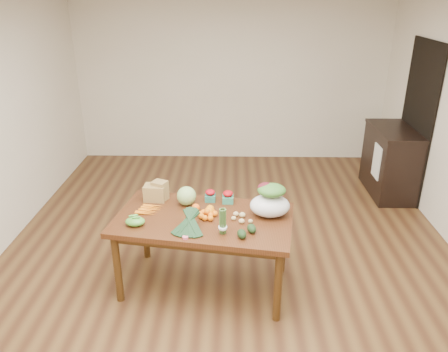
{
  "coord_description": "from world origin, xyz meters",
  "views": [
    {
      "loc": [
        0.03,
        -4.07,
        2.69
      ],
      "look_at": [
        -0.06,
        0.0,
        0.93
      ],
      "focal_mm": 35.0,
      "sensor_mm": 36.0,
      "label": 1
    }
  ],
  "objects_px": {
    "salad_bag": "(270,202)",
    "cabinet": "(390,161)",
    "dining_table": "(204,252)",
    "cabbage": "(186,196)",
    "asparagus_bundle": "(223,221)",
    "mandarin_cluster": "(207,213)",
    "kale_bunch": "(188,224)",
    "paper_bag": "(155,191)"
  },
  "relations": [
    {
      "from": "paper_bag",
      "to": "kale_bunch",
      "type": "relative_size",
      "value": 0.69
    },
    {
      "from": "kale_bunch",
      "to": "cabinet",
      "type": "bearing_deg",
      "value": 52.73
    },
    {
      "from": "salad_bag",
      "to": "asparagus_bundle",
      "type": "bearing_deg",
      "value": -141.38
    },
    {
      "from": "dining_table",
      "to": "kale_bunch",
      "type": "xyz_separation_m",
      "value": [
        -0.11,
        -0.27,
        0.45
      ]
    },
    {
      "from": "mandarin_cluster",
      "to": "salad_bag",
      "type": "height_order",
      "value": "salad_bag"
    },
    {
      "from": "dining_table",
      "to": "paper_bag",
      "type": "xyz_separation_m",
      "value": [
        -0.5,
        0.35,
        0.47
      ]
    },
    {
      "from": "dining_table",
      "to": "asparagus_bundle",
      "type": "bearing_deg",
      "value": -48.77
    },
    {
      "from": "paper_bag",
      "to": "asparagus_bundle",
      "type": "relative_size",
      "value": 1.1
    },
    {
      "from": "cabinet",
      "to": "asparagus_bundle",
      "type": "distance_m",
      "value": 3.37
    },
    {
      "from": "kale_bunch",
      "to": "paper_bag",
      "type": "bearing_deg",
      "value": 131.13
    },
    {
      "from": "dining_table",
      "to": "salad_bag",
      "type": "xyz_separation_m",
      "value": [
        0.61,
        0.05,
        0.52
      ]
    },
    {
      "from": "salad_bag",
      "to": "kale_bunch",
      "type": "bearing_deg",
      "value": -156.02
    },
    {
      "from": "kale_bunch",
      "to": "salad_bag",
      "type": "relative_size",
      "value": 1.09
    },
    {
      "from": "cabbage",
      "to": "kale_bunch",
      "type": "bearing_deg",
      "value": -82.91
    },
    {
      "from": "paper_bag",
      "to": "kale_bunch",
      "type": "distance_m",
      "value": 0.73
    },
    {
      "from": "dining_table",
      "to": "cabinet",
      "type": "distance_m",
      "value": 3.27
    },
    {
      "from": "cabbage",
      "to": "asparagus_bundle",
      "type": "xyz_separation_m",
      "value": [
        0.36,
        -0.55,
        0.03
      ]
    },
    {
      "from": "salad_bag",
      "to": "cabinet",
      "type": "bearing_deg",
      "value": 48.97
    },
    {
      "from": "asparagus_bundle",
      "to": "mandarin_cluster",
      "type": "bearing_deg",
      "value": 125.46
    },
    {
      "from": "cabinet",
      "to": "kale_bunch",
      "type": "height_order",
      "value": "cabinet"
    },
    {
      "from": "paper_bag",
      "to": "cabbage",
      "type": "relative_size",
      "value": 1.48
    },
    {
      "from": "cabbage",
      "to": "asparagus_bundle",
      "type": "distance_m",
      "value": 0.66
    },
    {
      "from": "dining_table",
      "to": "cabbage",
      "type": "distance_m",
      "value": 0.56
    },
    {
      "from": "mandarin_cluster",
      "to": "asparagus_bundle",
      "type": "relative_size",
      "value": 0.72
    },
    {
      "from": "mandarin_cluster",
      "to": "salad_bag",
      "type": "xyz_separation_m",
      "value": [
        0.57,
        0.04,
        0.1
      ]
    },
    {
      "from": "paper_bag",
      "to": "mandarin_cluster",
      "type": "relative_size",
      "value": 1.53
    },
    {
      "from": "cabinet",
      "to": "kale_bunch",
      "type": "relative_size",
      "value": 2.55
    },
    {
      "from": "salad_bag",
      "to": "dining_table",
      "type": "bearing_deg",
      "value": -175.62
    },
    {
      "from": "dining_table",
      "to": "asparagus_bundle",
      "type": "distance_m",
      "value": 0.61
    },
    {
      "from": "cabbage",
      "to": "salad_bag",
      "type": "height_order",
      "value": "salad_bag"
    },
    {
      "from": "dining_table",
      "to": "salad_bag",
      "type": "relative_size",
      "value": 4.37
    },
    {
      "from": "dining_table",
      "to": "kale_bunch",
      "type": "distance_m",
      "value": 0.54
    },
    {
      "from": "cabbage",
      "to": "kale_bunch",
      "type": "xyz_separation_m",
      "value": [
        0.07,
        -0.53,
        -0.01
      ]
    },
    {
      "from": "cabbage",
      "to": "mandarin_cluster",
      "type": "bearing_deg",
      "value": -48.97
    },
    {
      "from": "dining_table",
      "to": "salad_bag",
      "type": "bearing_deg",
      "value": 13.54
    },
    {
      "from": "dining_table",
      "to": "paper_bag",
      "type": "relative_size",
      "value": 5.85
    },
    {
      "from": "mandarin_cluster",
      "to": "asparagus_bundle",
      "type": "xyz_separation_m",
      "value": [
        0.15,
        -0.3,
        0.08
      ]
    },
    {
      "from": "kale_bunch",
      "to": "salad_bag",
      "type": "bearing_deg",
      "value": 33.14
    },
    {
      "from": "cabinet",
      "to": "cabbage",
      "type": "height_order",
      "value": "cabinet"
    },
    {
      "from": "dining_table",
      "to": "salad_bag",
      "type": "distance_m",
      "value": 0.8
    },
    {
      "from": "paper_bag",
      "to": "salad_bag",
      "type": "xyz_separation_m",
      "value": [
        1.11,
        -0.3,
        0.05
      ]
    },
    {
      "from": "mandarin_cluster",
      "to": "paper_bag",
      "type": "bearing_deg",
      "value": 147.68
    }
  ]
}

